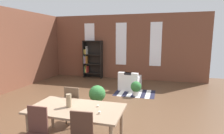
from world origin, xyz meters
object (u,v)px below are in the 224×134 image
at_px(vase_on_table, 69,101).
at_px(potted_plant_by_shelf, 97,94).
at_px(dining_chair_far_left, 74,104).
at_px(armchair_white, 130,83).
at_px(dining_chair_near_left, 34,133).
at_px(dining_table, 76,111).
at_px(bookshelf_tall, 92,59).
at_px(potted_plant_corner, 136,88).

relative_size(vase_on_table, potted_plant_by_shelf, 0.43).
distance_m(vase_on_table, dining_chair_far_left, 0.85).
bearing_deg(potted_plant_by_shelf, vase_on_table, -85.31).
bearing_deg(armchair_white, dining_chair_near_left, -99.24).
xyz_separation_m(dining_table, bookshelf_tall, (-1.99, 5.78, 0.32)).
xyz_separation_m(dining_table, potted_plant_by_shelf, (-0.33, 2.09, -0.32)).
xyz_separation_m(dining_chair_far_left, bookshelf_tall, (-1.57, 5.06, 0.46)).
height_order(dining_chair_far_left, dining_chair_near_left, same).
relative_size(vase_on_table, bookshelf_tall, 0.14).
bearing_deg(dining_table, potted_plant_corner, 77.53).
relative_size(dining_table, potted_plant_corner, 3.45).
bearing_deg(dining_chair_near_left, dining_table, 59.84).
bearing_deg(dining_chair_near_left, potted_plant_corner, 74.03).
height_order(dining_chair_far_left, potted_plant_corner, dining_chair_far_left).
bearing_deg(dining_chair_far_left, armchair_white, 76.87).
relative_size(dining_table, dining_chair_near_left, 1.97).
bearing_deg(dining_chair_near_left, vase_on_table, 70.06).
bearing_deg(dining_table, bookshelf_tall, 109.01).
bearing_deg(vase_on_table, dining_table, 0.00).
relative_size(potted_plant_by_shelf, potted_plant_corner, 1.15).
bearing_deg(armchair_white, dining_chair_far_left, -103.13).
xyz_separation_m(dining_chair_far_left, armchair_white, (0.78, 3.35, -0.23)).
height_order(dining_chair_near_left, bookshelf_tall, bookshelf_tall).
relative_size(dining_table, armchair_white, 2.14).
distance_m(vase_on_table, armchair_white, 4.15).
bearing_deg(vase_on_table, armchair_white, 82.76).
xyz_separation_m(dining_table, armchair_white, (0.36, 4.08, -0.38)).
height_order(dining_table, armchair_white, armchair_white).
distance_m(dining_chair_far_left, potted_plant_by_shelf, 1.38).
distance_m(dining_table, potted_plant_corner, 3.40).
xyz_separation_m(bookshelf_tall, potted_plant_by_shelf, (1.66, -3.69, -0.64)).
xyz_separation_m(vase_on_table, armchair_white, (0.52, 4.08, -0.59)).
height_order(vase_on_table, potted_plant_corner, vase_on_table).
distance_m(vase_on_table, potted_plant_corner, 3.46).
height_order(dining_table, vase_on_table, vase_on_table).
relative_size(dining_chair_near_left, armchair_white, 1.09).
height_order(vase_on_table, dining_chair_near_left, vase_on_table).
relative_size(armchair_white, potted_plant_by_shelf, 1.40).
bearing_deg(armchair_white, potted_plant_by_shelf, -109.09).
relative_size(vase_on_table, potted_plant_corner, 0.49).
height_order(vase_on_table, potted_plant_by_shelf, vase_on_table).
distance_m(dining_chair_far_left, bookshelf_tall, 5.31).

